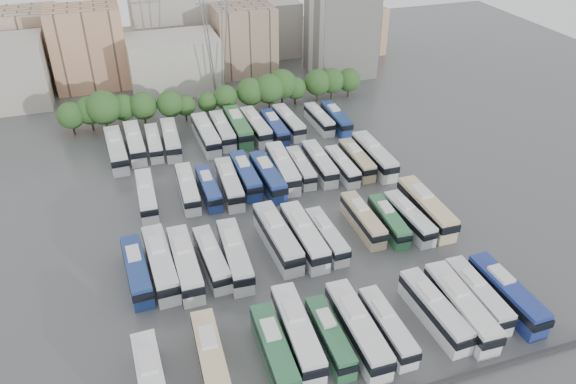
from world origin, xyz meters
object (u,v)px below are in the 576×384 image
object	(u,v)px
bus_r2_s13	(374,155)
bus_r3_s3	(171,139)
bus_r0_s12	(477,294)
bus_r3_s0	(116,149)
bus_r3_s8	(256,126)
bus_r0_s4	(274,350)
bus_r0_s2	(211,358)
bus_r1_s7	(304,236)
apartment_tower	(342,19)
bus_r3_s1	(135,142)
bus_r1_s6	(277,237)
bus_r3_s7	(238,126)
bus_r3_s9	(274,127)
bus_r0_s6	(330,336)
bus_r0_s7	(357,328)
bus_r1_s3	(212,258)
bus_r0_s11	(461,306)
bus_r2_s1	(147,195)
bus_r3_s2	(154,142)
bus_r0_s10	(434,310)
bus_r0_s13	(507,293)
bus_r0_s5	(297,332)
bus_r2_s8	(283,167)
bus_r2_s11	(342,166)
bus_r2_s7	(268,176)
bus_r1_s12	(409,218)
bus_r1_s4	(235,255)
bus_r2_s10	(319,163)
bus_r2_s6	(245,175)
bus_r1_s10	(363,219)
bus_r1_s2	(185,263)
bus_r0_s0	(152,384)
electricity_pylon	(214,15)
bus_r2_s12	(357,159)
bus_r1_s0	(137,270)
bus_r2_s5	(229,183)
bus_r3_s5	(206,134)
bus_r1_s11	(389,220)
bus_r2_s3	(188,188)
bus_r3_s6	(222,130)
bus_r3_s12	(319,119)

from	to	relation	value
bus_r2_s13	bus_r3_s3	world-z (taller)	bus_r2_s13
bus_r0_s12	bus_r3_s0	world-z (taller)	bus_r3_s0
bus_r3_s8	bus_r0_s4	bearing A→B (deg)	-105.92
bus_r0_s2	bus_r1_s7	xyz separation A→B (m)	(16.86, 17.39, 0.16)
apartment_tower	bus_r3_s1	xyz separation A→B (m)	(-52.06, -27.23, -11.01)
bus_r1_s6	bus_r3_s8	distance (m)	36.37
bus_r3_s7	bus_r3_s9	distance (m)	7.04
bus_r0_s6	bus_r1_s7	size ratio (longest dim) A/B	0.82
bus_r0_s7	bus_r1_s3	xyz separation A→B (m)	(-13.12, 17.97, -0.26)
bus_r0_s11	bus_r2_s1	world-z (taller)	bus_r0_s11
bus_r0_s7	bus_r3_s2	distance (m)	57.12
bus_r0_s10	bus_r0_s13	distance (m)	9.87
bus_r0_s5	bus_r2_s8	distance (m)	37.53
bus_r2_s11	bus_r2_s7	bearing A→B (deg)	178.97
bus_r0_s2	bus_r1_s12	world-z (taller)	bus_r0_s2
bus_r0_s13	bus_r1_s4	xyz separation A→B (m)	(-29.86, 17.83, 0.03)
bus_r2_s1	bus_r2_s7	distance (m)	19.69
bus_r1_s3	bus_r2_s10	world-z (taller)	bus_r2_s10
bus_r2_s6	bus_r3_s3	world-z (taller)	bus_r3_s3
bus_r1_s3	bus_r1_s10	size ratio (longest dim) A/B	1.02
bus_r2_s1	bus_r3_s3	world-z (taller)	bus_r3_s3
bus_r1_s2	bus_r1_s10	size ratio (longest dim) A/B	1.14
bus_r0_s0	bus_r0_s6	world-z (taller)	bus_r0_s0
bus_r1_s6	bus_r2_s13	distance (m)	29.12
apartment_tower	bus_r2_s1	bearing A→B (deg)	-138.49
electricity_pylon	bus_r2_s1	size ratio (longest dim) A/B	2.78
bus_r0_s10	bus_r3_s3	bearing A→B (deg)	110.53
bus_r2_s8	bus_r2_s12	distance (m)	13.36
bus_r1_s0	bus_r2_s10	distance (m)	37.89
bus_r2_s5	bus_r3_s5	xyz separation A→B (m)	(-0.12, 18.55, 0.13)
bus_r1_s4	bus_r2_s1	distance (m)	21.33
bus_r0_s4	bus_r3_s9	size ratio (longest dim) A/B	1.01
bus_r3_s8	bus_r3_s9	distance (m)	3.66
bus_r1_s11	bus_r2_s1	bearing A→B (deg)	154.45
bus_r1_s2	bus_r3_s5	xyz separation A→B (m)	(10.06, 36.62, 0.03)
bus_r1_s11	bus_r2_s7	xyz separation A→B (m)	(-13.35, 17.43, 0.28)
bus_r0_s11	electricity_pylon	bearing A→B (deg)	101.12
bus_r1_s2	bus_r2_s3	world-z (taller)	bus_r1_s2
bus_r1_s2	bus_r1_s11	distance (m)	30.10
bus_r0_s0	bus_r3_s5	size ratio (longest dim) A/B	0.94
bus_r3_s0	bus_r3_s9	world-z (taller)	bus_r3_s0
bus_r2_s5	bus_r0_s11	bearing A→B (deg)	-59.34
bus_r2_s5	bus_r3_s1	size ratio (longest dim) A/B	0.97
bus_r1_s12	bus_r3_s6	distance (m)	42.15
bus_r2_s11	bus_r3_s12	world-z (taller)	bus_r3_s12
bus_r0_s2	bus_r2_s6	bearing A→B (deg)	71.81
bus_r0_s4	bus_r2_s1	bearing A→B (deg)	106.24
bus_r2_s10	bus_r3_s2	bearing A→B (deg)	148.29
bus_r0_s11	bus_r3_s9	bearing A→B (deg)	98.32
bus_r2_s5	bus_r2_s6	distance (m)	3.68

